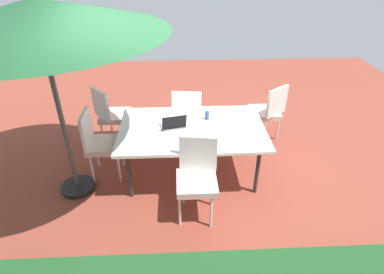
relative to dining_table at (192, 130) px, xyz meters
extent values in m
cube|color=brown|center=(0.00, 0.00, -0.70)|extent=(10.00, 10.00, 0.02)
cube|color=silver|center=(0.00, 0.00, 0.03)|extent=(1.92, 1.23, 0.04)
cylinder|color=#333333|center=(-0.81, -0.47, -0.34)|extent=(0.05, 0.05, 0.70)
cylinder|color=#333333|center=(0.81, -0.47, -0.34)|extent=(0.05, 0.05, 0.70)
cylinder|color=#333333|center=(-0.81, 0.47, -0.34)|extent=(0.05, 0.05, 0.70)
cylinder|color=#333333|center=(0.81, 0.47, -0.34)|extent=(0.05, 0.05, 0.70)
cylinder|color=#4C4C4C|center=(1.55, 0.29, 0.47)|extent=(0.06, 0.06, 2.34)
cone|color=#1E512D|center=(1.55, 0.29, 1.53)|extent=(2.67, 2.67, 0.32)
cylinder|color=black|center=(1.55, 0.29, -0.66)|extent=(0.44, 0.44, 0.06)
cube|color=beige|center=(-1.21, -0.86, -0.20)|extent=(0.46, 0.46, 0.08)
cube|color=white|center=(-1.33, -0.69, 0.06)|extent=(0.37, 0.29, 0.45)
cylinder|color=white|center=(-1.24, -1.11, -0.47)|extent=(0.03, 0.03, 0.45)
cylinder|color=white|center=(-0.95, -0.90, -0.47)|extent=(0.03, 0.03, 0.45)
cylinder|color=white|center=(-1.46, -0.83, -0.47)|extent=(0.03, 0.03, 0.45)
cylinder|color=white|center=(-1.17, -0.61, -0.47)|extent=(0.03, 0.03, 0.45)
cube|color=beige|center=(1.17, -0.86, -0.20)|extent=(0.46, 0.46, 0.08)
cube|color=white|center=(1.33, -0.73, 0.06)|extent=(0.31, 0.36, 0.45)
cylinder|color=white|center=(0.92, -0.84, -0.47)|extent=(0.03, 0.03, 0.45)
cylinder|color=white|center=(1.15, -1.12, -0.47)|extent=(0.03, 0.03, 0.45)
cylinder|color=white|center=(1.19, -0.61, -0.47)|extent=(0.03, 0.03, 0.45)
cylinder|color=white|center=(1.43, -0.89, -0.47)|extent=(0.03, 0.03, 0.45)
cube|color=beige|center=(1.17, -0.02, -0.20)|extent=(0.46, 0.46, 0.08)
cube|color=white|center=(1.38, -0.02, 0.06)|extent=(0.04, 0.44, 0.45)
cylinder|color=white|center=(0.99, 0.16, -0.47)|extent=(0.03, 0.03, 0.45)
cylinder|color=white|center=(0.99, -0.20, -0.47)|extent=(0.03, 0.03, 0.45)
cylinder|color=white|center=(1.35, 0.16, -0.47)|extent=(0.03, 0.03, 0.45)
cylinder|color=white|center=(1.35, -0.20, -0.47)|extent=(0.03, 0.03, 0.45)
cube|color=beige|center=(0.02, -0.82, -0.20)|extent=(0.46, 0.46, 0.08)
cube|color=white|center=(0.05, -0.61, 0.06)|extent=(0.44, 0.09, 0.45)
cylinder|color=white|center=(-0.18, -0.98, -0.47)|extent=(0.03, 0.03, 0.45)
cylinder|color=white|center=(0.18, -1.02, -0.47)|extent=(0.03, 0.03, 0.45)
cylinder|color=white|center=(-0.13, -0.62, -0.47)|extent=(0.03, 0.03, 0.45)
cylinder|color=white|center=(0.23, -0.67, -0.47)|extent=(0.03, 0.03, 0.45)
cube|color=beige|center=(-0.01, 0.83, -0.20)|extent=(0.46, 0.46, 0.08)
cube|color=white|center=(-0.04, 0.62, 0.06)|extent=(0.44, 0.10, 0.45)
cylinder|color=white|center=(0.19, 0.99, -0.47)|extent=(0.03, 0.03, 0.45)
cylinder|color=white|center=(-0.17, 1.04, -0.47)|extent=(0.03, 0.03, 0.45)
cylinder|color=white|center=(0.14, 0.63, -0.47)|extent=(0.03, 0.03, 0.45)
cylinder|color=white|center=(-0.22, 0.68, -0.47)|extent=(0.03, 0.03, 0.45)
cube|color=gray|center=(0.26, -0.04, 0.05)|extent=(0.36, 0.29, 0.02)
cube|color=black|center=(0.23, 0.06, 0.16)|extent=(0.32, 0.12, 0.20)
cylinder|color=#334C99|center=(-0.22, -0.22, 0.10)|extent=(0.06, 0.06, 0.12)
camera|label=1|loc=(0.18, 3.66, 2.17)|focal=29.98mm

